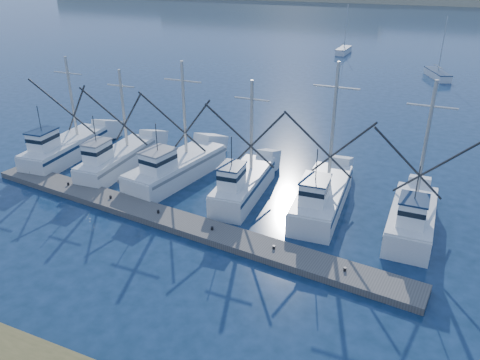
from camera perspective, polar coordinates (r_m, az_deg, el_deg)
name	(u,v)px	position (r m, az deg, el deg)	size (l,w,h in m)	color
ground	(210,322)	(21.81, -3.70, -16.94)	(500.00, 500.00, 0.00)	#0C2035
floating_dock	(171,220)	(29.12, -8.37, -4.83)	(30.12, 2.01, 0.40)	#58544F
trawler_fleet	(205,176)	(32.82, -4.31, 0.47)	(29.59, 9.08, 9.23)	silver
sailboat_near	(437,74)	(71.46, 22.92, 11.77)	(3.95, 6.57, 8.10)	silver
sailboat_far	(344,51)	(86.76, 12.51, 15.15)	(1.67, 5.89, 8.10)	silver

